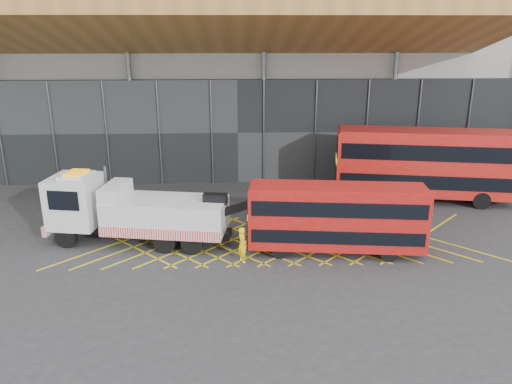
{
  "coord_description": "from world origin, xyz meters",
  "views": [
    {
      "loc": [
        1.81,
        -26.67,
        11.7
      ],
      "look_at": [
        3.0,
        1.5,
        2.4
      ],
      "focal_mm": 35.0,
      "sensor_mm": 36.0,
      "label": 1
    }
  ],
  "objects_px": {
    "worker": "(242,245)",
    "bus_second": "(426,162)",
    "bus_towed": "(336,216)",
    "recovery_truck": "(131,211)"
  },
  "relations": [
    {
      "from": "recovery_truck",
      "to": "worker",
      "type": "height_order",
      "value": "recovery_truck"
    },
    {
      "from": "recovery_truck",
      "to": "bus_towed",
      "type": "bearing_deg",
      "value": 0.02
    },
    {
      "from": "recovery_truck",
      "to": "bus_second",
      "type": "bearing_deg",
      "value": 28.2
    },
    {
      "from": "recovery_truck",
      "to": "worker",
      "type": "relative_size",
      "value": 6.27
    },
    {
      "from": "recovery_truck",
      "to": "worker",
      "type": "bearing_deg",
      "value": -14.48
    },
    {
      "from": "bus_towed",
      "to": "worker",
      "type": "relative_size",
      "value": 5.02
    },
    {
      "from": "worker",
      "to": "bus_second",
      "type": "bearing_deg",
      "value": -77.51
    },
    {
      "from": "bus_towed",
      "to": "worker",
      "type": "bearing_deg",
      "value": -163.73
    },
    {
      "from": "recovery_truck",
      "to": "bus_towed",
      "type": "distance_m",
      "value": 11.41
    },
    {
      "from": "bus_second",
      "to": "recovery_truck",
      "type": "bearing_deg",
      "value": -151.09
    }
  ]
}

